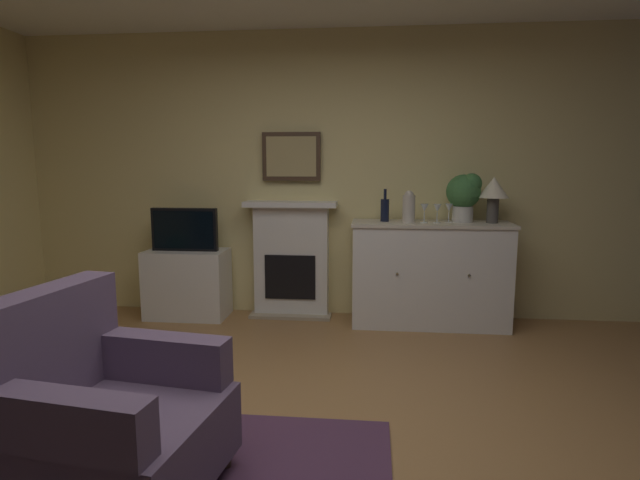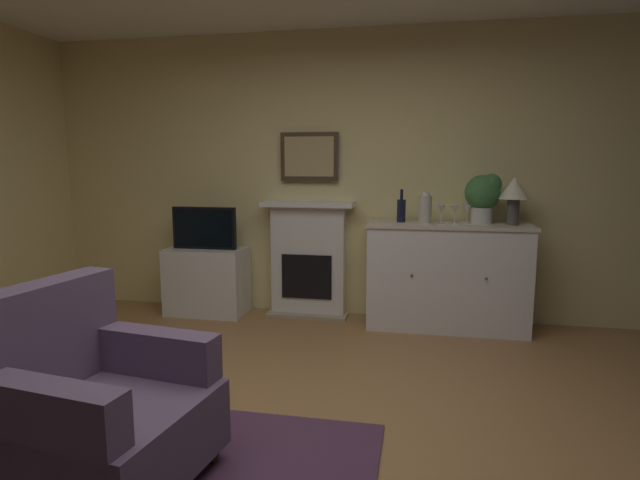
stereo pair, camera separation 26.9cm
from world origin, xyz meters
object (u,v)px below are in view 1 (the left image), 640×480
Objects in this scene: sideboard_cabinet at (430,274)px; table_lamp at (494,191)px; potted_plant_small at (465,193)px; wine_glass_right at (449,208)px; tv_cabinet at (188,284)px; wine_glass_center at (437,209)px; wine_glass_left at (424,209)px; fireplace_unit at (291,259)px; vase_decorative at (409,207)px; armchair at (104,416)px; tv_set at (185,229)px; framed_picture at (291,157)px; wine_bottle at (385,209)px.

sideboard_cabinet is 0.91m from table_lamp.
wine_glass_right is at bearing -172.42° from potted_plant_small.
tv_cabinet is (-2.78, 0.02, -0.89)m from table_lamp.
wine_glass_center reaches higher than sideboard_cabinet.
wine_glass_left is 0.23m from wine_glass_right.
wine_glass_left is at bearing -9.85° from fireplace_unit.
vase_decorative reaches higher than fireplace_unit.
table_lamp is 3.49m from armchair.
sideboard_cabinet is at bearing -7.86° from fireplace_unit.
wine_glass_left is 0.14m from vase_decorative.
tv_set is at bearing -179.14° from wine_glass_right.
sideboard_cabinet is 2.26m from tv_cabinet.
wine_glass_right is (0.11, 0.07, 0.00)m from wine_glass_center.
fireplace_unit is 1.93m from table_lamp.
framed_picture is at bearing 168.09° from wine_glass_left.
fireplace_unit is 1.04m from tv_set.
wine_glass_right is 2.42m from tv_set.
wine_glass_left is at bearing -11.91° from framed_picture.
sideboard_cabinet is 3.25× the size of potted_plant_small.
wine_glass_right is 0.38× the size of potted_plant_small.
potted_plant_small is at bearing 1.33° from wine_bottle.
framed_picture is 1.84m from table_lamp.
potted_plant_small is (1.57, -0.18, -0.32)m from framed_picture.
armchair is (-1.58, -2.58, -0.68)m from wine_glass_left.
vase_decorative reaches higher than sideboard_cabinet.
potted_plant_small reaches higher than wine_glass_right.
framed_picture reaches higher than table_lamp.
fireplace_unit is 1.22m from vase_decorative.
sideboard_cabinet is at bearing 136.34° from wine_glass_center.
armchair is (-0.36, -2.84, -1.13)m from framed_picture.
wine_glass_center is at bearing -3.03° from wine_glass_left.
tv_set is (0.00, -0.02, 0.52)m from tv_cabinet.
sideboard_cabinet is 3.50× the size of table_lamp.
framed_picture is at bearing 172.97° from table_lamp.
sideboard_cabinet is 8.47× the size of wine_glass_center.
table_lamp is 2.92m from tv_cabinet.
fireplace_unit is 6.67× the size of wine_glass_right.
wine_glass_center is 0.38× the size of potted_plant_small.
fireplace_unit is 1.20× the size of armchair.
wine_bottle reaches higher than tv_set.
vase_decorative is 3.02m from armchair.
wine_glass_left is at bearing 58.57° from armchair.
wine_glass_left is at bearing 6.72° from vase_decorative.
potted_plant_small is (0.13, 0.02, 0.13)m from wine_glass_right.
fireplace_unit is 3.91× the size of vase_decorative.
potted_plant_small is (0.69, 0.02, 0.15)m from wine_bottle.
table_lamp is at bearing -7.03° from framed_picture.
wine_glass_center is at bearing -0.78° from tv_set.
sideboard_cabinet is 4.82× the size of wine_bottle.
framed_picture is at bearing 170.17° from sideboard_cabinet.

